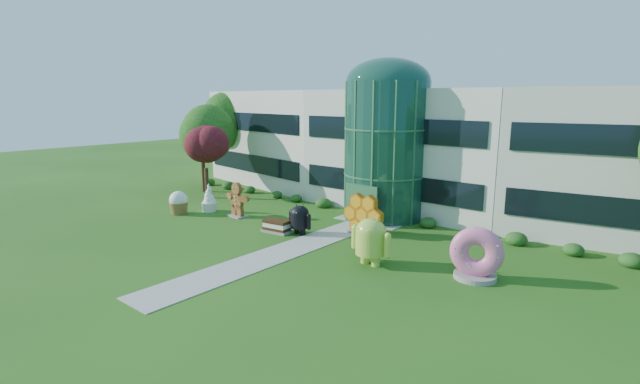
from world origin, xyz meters
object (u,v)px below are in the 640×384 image
Objects in this scene: gingerbread at (237,199)px; donut at (477,252)px; android_green at (371,238)px; android_black at (300,217)px.

donut is at bearing 3.34° from gingerbread.
donut is (5.02, 1.67, -0.14)m from android_green.
android_green is at bearing 179.83° from donut.
gingerbread is at bearing 179.47° from android_black.
gingerbread is (-18.21, 0.41, -0.02)m from donut.
android_green is 13.35m from gingerbread.
android_green is 1.33× the size of android_black.
gingerbread is (-13.19, 2.09, -0.17)m from android_green.
android_black is 6.56m from gingerbread.
donut is 0.94× the size of gingerbread.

